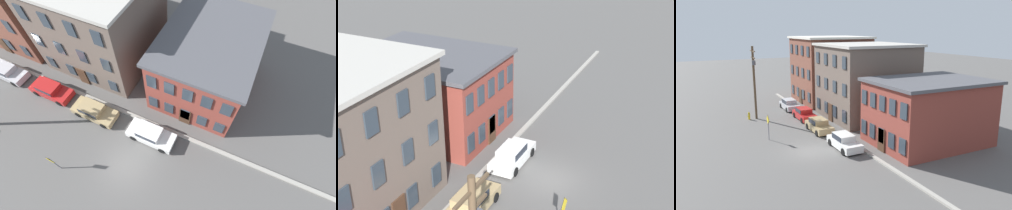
{
  "view_description": "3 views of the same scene",
  "coord_description": "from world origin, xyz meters",
  "views": [
    {
      "loc": [
        5.78,
        -3.88,
        19.42
      ],
      "look_at": [
        1.9,
        4.52,
        4.54
      ],
      "focal_mm": 24.0,
      "sensor_mm": 36.0,
      "label": 1
    },
    {
      "loc": [
        -25.36,
        -8.93,
        18.09
      ],
      "look_at": [
        1.2,
        3.89,
        4.32
      ],
      "focal_mm": 50.0,
      "sensor_mm": 36.0,
      "label": 2
    },
    {
      "loc": [
        27.26,
        -10.18,
        11.24
      ],
      "look_at": [
        0.21,
        3.43,
        4.15
      ],
      "focal_mm": 35.0,
      "sensor_mm": 36.0,
      "label": 3
    }
  ],
  "objects": [
    {
      "name": "ground_plane",
      "position": [
        0.0,
        0.0,
        0.0
      ],
      "size": [
        200.0,
        200.0,
        0.0
      ],
      "primitive_type": "plane",
      "color": "#565451"
    },
    {
      "name": "car_tan",
      "position": [
        -5.33,
        3.08,
        0.75
      ],
      "size": [
        4.4,
        1.92,
        1.43
      ],
      "color": "tan",
      "rests_on": "ground_plane"
    },
    {
      "name": "caution_sign",
      "position": [
        -4.98,
        -2.66,
        1.79
      ],
      "size": [
        1.02,
        0.08,
        2.66
      ],
      "color": "slate",
      "rests_on": "ground_plane"
    },
    {
      "name": "car_white",
      "position": [
        0.76,
        3.17,
        0.75
      ],
      "size": [
        4.4,
        1.92,
        1.43
      ],
      "color": "silver",
      "rests_on": "ground_plane"
    },
    {
      "name": "apartment_far",
      "position": [
        2.95,
        11.37,
        3.23
      ],
      "size": [
        8.57,
        11.27,
        6.44
      ],
      "color": "brown",
      "rests_on": "ground_plane"
    },
    {
      "name": "kerb_strip",
      "position": [
        0.0,
        4.5,
        0.08
      ],
      "size": [
        56.0,
        0.36,
        0.16
      ],
      "primitive_type": "cube",
      "color": "#9E998E",
      "rests_on": "ground_plane"
    }
  ]
}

